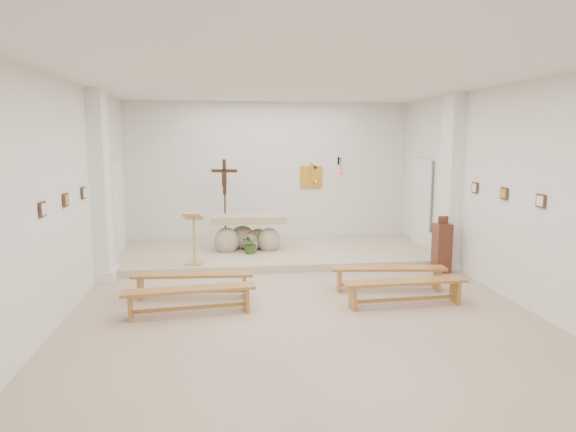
{
  "coord_description": "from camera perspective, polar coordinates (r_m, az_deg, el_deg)",
  "views": [
    {
      "loc": [
        -1.13,
        -7.73,
        2.65
      ],
      "look_at": [
        0.04,
        1.6,
        1.19
      ],
      "focal_mm": 32.0,
      "sensor_mm": 36.0,
      "label": 1
    }
  ],
  "objects": [
    {
      "name": "wall_back",
      "position": [
        12.8,
        -2.08,
        4.76
      ],
      "size": [
        7.0,
        0.02,
        3.5
      ],
      "primitive_type": "cube",
      "color": "silver",
      "rests_on": "ground"
    },
    {
      "name": "sanctuary_platform",
      "position": [
        11.57,
        -1.38,
        -4.06
      ],
      "size": [
        6.98,
        3.0,
        0.15
      ],
      "primitive_type": "cube",
      "color": "tan",
      "rests_on": "ground"
    },
    {
      "name": "station_frame_left_mid",
      "position": [
        8.31,
        -23.45,
        1.65
      ],
      "size": [
        0.03,
        0.2,
        0.2
      ],
      "primitive_type": "cube",
      "color": "#432E1D",
      "rests_on": "wall_left"
    },
    {
      "name": "station_frame_left_rear",
      "position": [
        9.27,
        -21.75,
        2.42
      ],
      "size": [
        0.03,
        0.2,
        0.2
      ],
      "primitive_type": "cube",
      "color": "#432E1D",
      "rests_on": "wall_left"
    },
    {
      "name": "station_frame_right_rear",
      "position": [
        10.09,
        20.05,
        2.98
      ],
      "size": [
        0.03,
        0.2,
        0.2
      ],
      "primitive_type": "cube",
      "color": "#432E1D",
      "rests_on": "wall_right"
    },
    {
      "name": "station_frame_right_mid",
      "position": [
        9.21,
        22.87,
        2.31
      ],
      "size": [
        0.03,
        0.2,
        0.2
      ],
      "primitive_type": "cube",
      "color": "#432E1D",
      "rests_on": "wall_right"
    },
    {
      "name": "ground",
      "position": [
        8.25,
        1.13,
        -9.95
      ],
      "size": [
        7.0,
        10.0,
        0.0
      ],
      "primitive_type": "cube",
      "color": "#C7AD8F",
      "rests_on": "ground"
    },
    {
      "name": "bench_right_front",
      "position": [
        9.11,
        11.09,
        -6.23
      ],
      "size": [
        2.0,
        0.52,
        0.42
      ],
      "rotation": [
        0.0,
        0.0,
        -0.11
      ],
      "color": "#A16F2E",
      "rests_on": "ground"
    },
    {
      "name": "station_frame_right_front",
      "position": [
        8.37,
        26.27,
        1.51
      ],
      "size": [
        0.03,
        0.2,
        0.2
      ],
      "primitive_type": "cube",
      "color": "#432E1D",
      "rests_on": "wall_right"
    },
    {
      "name": "wall_left",
      "position": [
        8.13,
        -23.99,
        1.68
      ],
      "size": [
        0.02,
        10.0,
        3.5
      ],
      "primitive_type": "cube",
      "color": "silver",
      "rests_on": "ground"
    },
    {
      "name": "station_frame_left_front",
      "position": [
        7.37,
        -25.6,
        0.68
      ],
      "size": [
        0.03,
        0.2,
        0.2
      ],
      "primitive_type": "cube",
      "color": "#432E1D",
      "rests_on": "wall_left"
    },
    {
      "name": "radiator_left",
      "position": [
        10.94,
        -19.17,
        -4.27
      ],
      "size": [
        0.1,
        0.85,
        0.52
      ],
      "primitive_type": "cube",
      "color": "silver",
      "rests_on": "ground"
    },
    {
      "name": "crucifix_stand",
      "position": [
        12.08,
        -7.04,
        2.3
      ],
      "size": [
        0.6,
        0.26,
        1.98
      ],
      "rotation": [
        0.0,
        0.0,
        -0.16
      ],
      "color": "#331B10",
      "rests_on": "sanctuary_platform"
    },
    {
      "name": "lectern",
      "position": [
        10.27,
        -10.41,
        -2.48
      ],
      "size": [
        0.43,
        0.38,
        1.05
      ],
      "rotation": [
        0.0,
        0.0,
        -0.22
      ],
      "color": "tan",
      "rests_on": "sanctuary_platform"
    },
    {
      "name": "sanctuary_lamp",
      "position": [
        12.79,
        5.89,
        4.98
      ],
      "size": [
        0.11,
        0.36,
        0.44
      ],
      "color": "black",
      "rests_on": "wall_back"
    },
    {
      "name": "ceiling",
      "position": [
        7.85,
        1.21,
        14.94
      ],
      "size": [
        7.0,
        10.0,
        0.02
      ],
      "primitive_type": "cube",
      "color": "silver",
      "rests_on": "wall_back"
    },
    {
      "name": "wall_right",
      "position": [
        9.05,
        23.62,
        2.35
      ],
      "size": [
        0.02,
        10.0,
        3.5
      ],
      "primitive_type": "cube",
      "color": "silver",
      "rests_on": "ground"
    },
    {
      "name": "altar",
      "position": [
        11.49,
        -4.49,
        -2.13
      ],
      "size": [
        1.66,
        0.76,
        0.85
      ],
      "rotation": [
        0.0,
        0.0,
        -0.01
      ],
      "color": "tan",
      "rests_on": "sanctuary_platform"
    },
    {
      "name": "donation_pedestal",
      "position": [
        10.54,
        16.72,
        -3.38
      ],
      "size": [
        0.31,
        0.31,
        1.12
      ],
      "rotation": [
        0.0,
        0.0,
        0.05
      ],
      "color": "#512317",
      "rests_on": "ground"
    },
    {
      "name": "gold_wall_relief",
      "position": [
        12.91,
        2.59,
        4.35
      ],
      "size": [
        0.55,
        0.04,
        0.55
      ],
      "primitive_type": "cube",
      "color": "gold",
      "rests_on": "wall_back"
    },
    {
      "name": "potted_plant",
      "position": [
        11.12,
        -4.17,
        -3.03
      ],
      "size": [
        0.52,
        0.49,
        0.45
      ],
      "primitive_type": "imported",
      "rotation": [
        0.0,
        0.0,
        0.45
      ],
      "color": "#2D4E1F",
      "rests_on": "sanctuary_platform"
    },
    {
      "name": "pilaster_left",
      "position": [
        10.02,
        -20.07,
        3.11
      ],
      "size": [
        0.26,
        0.55,
        3.5
      ],
      "primitive_type": "cube",
      "color": "white",
      "rests_on": "ground"
    },
    {
      "name": "pilaster_right",
      "position": [
        10.76,
        17.64,
        3.59
      ],
      "size": [
        0.26,
        0.55,
        3.5
      ],
      "primitive_type": "cube",
      "color": "white",
      "rests_on": "ground"
    },
    {
      "name": "bench_left_front",
      "position": [
        8.68,
        -10.54,
        -6.96
      ],
      "size": [
        1.99,
        0.44,
        0.42
      ],
      "rotation": [
        0.0,
        0.0,
        -0.07
      ],
      "color": "#A16F2E",
      "rests_on": "ground"
    },
    {
      "name": "bench_left_second",
      "position": [
        7.89,
        -10.89,
        -8.59
      ],
      "size": [
        2.0,
        0.52,
        0.42
      ],
      "rotation": [
        0.0,
        0.0,
        0.1
      ],
      "color": "#A16F2E",
      "rests_on": "ground"
    },
    {
      "name": "bench_right_second",
      "position": [
        8.35,
        12.88,
        -7.67
      ],
      "size": [
        1.99,
        0.4,
        0.42
      ],
      "rotation": [
        0.0,
        0.0,
        0.04
      ],
      "color": "#A16F2E",
      "rests_on": "ground"
    },
    {
      "name": "radiator_right",
      "position": [
        11.63,
        16.13,
        -3.37
      ],
      "size": [
        0.1,
        0.85,
        0.52
      ],
      "primitive_type": "cube",
      "color": "silver",
      "rests_on": "ground"
    }
  ]
}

